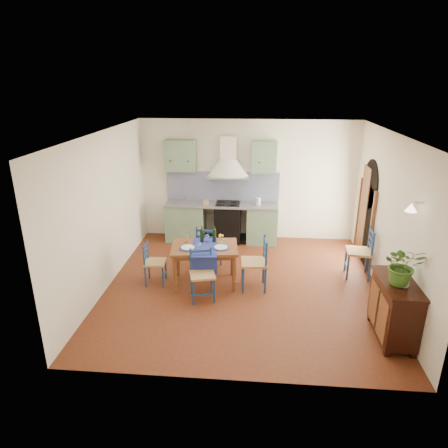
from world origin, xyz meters
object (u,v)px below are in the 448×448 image
(chair_near, at_px, (202,274))
(potted_plant, at_px, (403,265))
(dining_table, at_px, (205,251))
(sideboard, at_px, (394,308))

(chair_near, xyz_separation_m, potted_plant, (2.95, -0.96, 0.76))
(dining_table, height_order, sideboard, dining_table)
(chair_near, bearing_deg, potted_plant, -18.13)
(dining_table, xyz_separation_m, potted_plant, (2.97, -1.49, 0.55))
(dining_table, distance_m, sideboard, 3.29)
(sideboard, xyz_separation_m, potted_plant, (-0.00, -0.07, 0.72))
(dining_table, bearing_deg, sideboard, -25.53)
(dining_table, relative_size, potted_plant, 2.19)
(dining_table, distance_m, potted_plant, 3.36)
(dining_table, xyz_separation_m, chair_near, (0.02, -0.53, -0.21))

